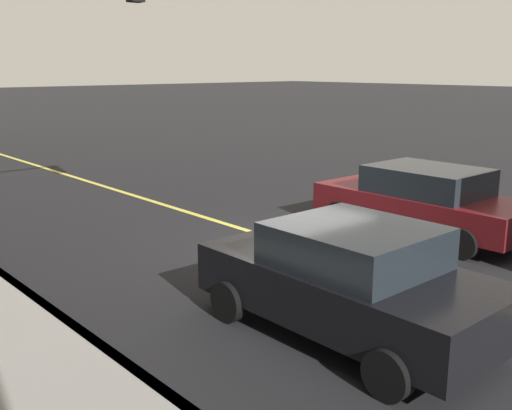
% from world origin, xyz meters
% --- Properties ---
extents(ground, '(200.00, 200.00, 0.00)m').
position_xyz_m(ground, '(0.00, 0.00, 0.00)').
color(ground, black).
extents(curb_edge, '(80.00, 0.16, 0.15)m').
position_xyz_m(curb_edge, '(0.00, 5.22, 0.07)').
color(curb_edge, slate).
rests_on(curb_edge, ground).
extents(lane_stripe_center, '(80.00, 0.16, 0.01)m').
position_xyz_m(lane_stripe_center, '(0.00, 0.00, 0.01)').
color(lane_stripe_center, '#D8CC4C').
rests_on(lane_stripe_center, ground).
extents(car_maroon, '(4.68, 2.08, 1.49)m').
position_xyz_m(car_maroon, '(-1.28, -2.71, 0.77)').
color(car_maroon, '#591116').
rests_on(car_maroon, ground).
extents(car_black, '(4.20, 2.12, 1.55)m').
position_xyz_m(car_black, '(-3.47, 2.39, 0.79)').
color(car_black, black).
rests_on(car_black, ground).
extents(traffic_light_mast, '(0.28, 4.32, 6.08)m').
position_xyz_m(traffic_light_mast, '(3.15, 3.96, 4.17)').
color(traffic_light_mast, '#1E3823').
rests_on(traffic_light_mast, ground).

